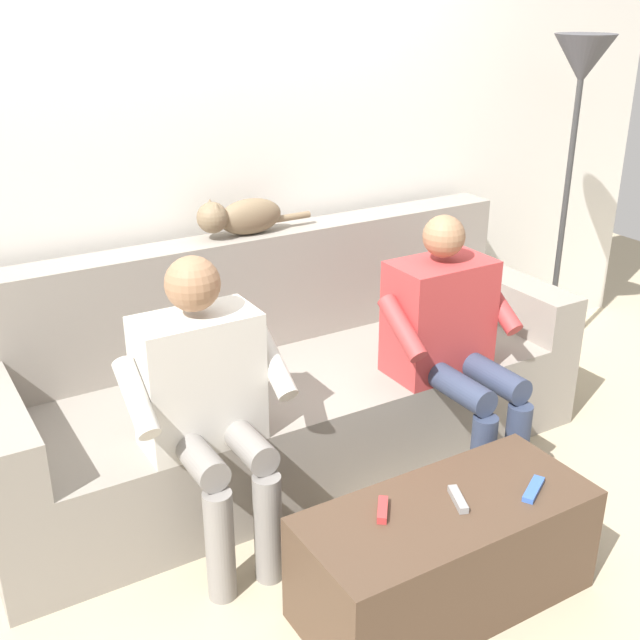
% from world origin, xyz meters
% --- Properties ---
extents(ground_plane, '(8.00, 8.00, 0.00)m').
position_xyz_m(ground_plane, '(0.00, 0.60, 0.00)').
color(ground_plane, tan).
extents(back_wall, '(5.18, 0.06, 2.77)m').
position_xyz_m(back_wall, '(0.00, -0.63, 1.38)').
color(back_wall, silver).
rests_on(back_wall, ground).
extents(couch, '(2.58, 0.87, 0.94)m').
position_xyz_m(couch, '(0.00, -0.16, 0.32)').
color(couch, gray).
rests_on(couch, ground).
extents(coffee_table, '(0.99, 0.43, 0.39)m').
position_xyz_m(coffee_table, '(0.00, 0.96, 0.20)').
color(coffee_table, '#4C3828').
rests_on(coffee_table, ground).
extents(person_left_seated, '(0.57, 0.60, 1.10)m').
position_xyz_m(person_left_seated, '(-0.54, 0.28, 0.62)').
color(person_left_seated, '#B23838').
rests_on(person_left_seated, ground).
extents(person_right_seated, '(0.58, 0.49, 1.11)m').
position_xyz_m(person_right_seated, '(0.54, 0.29, 0.63)').
color(person_right_seated, beige).
rests_on(person_right_seated, ground).
extents(cat_on_backrest, '(0.53, 0.13, 0.17)m').
position_xyz_m(cat_on_backrest, '(0.05, -0.44, 1.02)').
color(cat_on_backrest, '#756047').
rests_on(cat_on_backrest, couch).
extents(remote_blue, '(0.15, 0.11, 0.02)m').
position_xyz_m(remote_blue, '(-0.29, 1.05, 0.40)').
color(remote_blue, '#3860B7').
rests_on(remote_blue, coffee_table).
extents(remote_gray, '(0.08, 0.13, 0.02)m').
position_xyz_m(remote_gray, '(-0.04, 0.96, 0.40)').
color(remote_gray, gray).
rests_on(remote_gray, coffee_table).
extents(remote_red, '(0.10, 0.11, 0.02)m').
position_xyz_m(remote_red, '(0.21, 0.88, 0.40)').
color(remote_red, '#B73333').
rests_on(remote_red, coffee_table).
extents(floor_lamp, '(0.29, 0.29, 1.72)m').
position_xyz_m(floor_lamp, '(-1.64, -0.17, 1.47)').
color(floor_lamp, '#2D2D2D').
rests_on(floor_lamp, ground).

